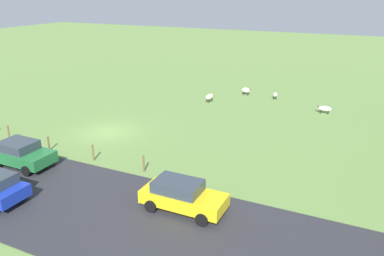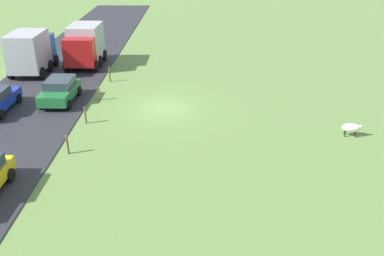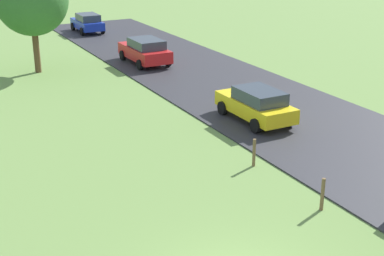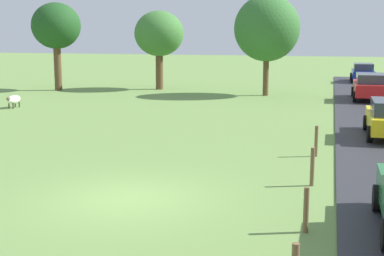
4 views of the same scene
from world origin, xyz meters
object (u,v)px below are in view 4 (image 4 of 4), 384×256
object	(u,v)px
tree_2	(56,27)
car_1	(371,86)
car_4	(363,72)
sheep_2	(14,100)
tree_0	(159,34)
tree_1	(267,28)

from	to	relation	value
tree_2	car_1	xyz separation A→B (m)	(21.54, -0.87, -3.64)
car_1	car_4	distance (m)	12.27
sheep_2	tree_0	world-z (taller)	tree_0
tree_0	sheep_2	bearing A→B (deg)	-113.59
tree_0	car_4	bearing A→B (deg)	31.29
tree_1	tree_2	world-z (taller)	tree_1
tree_1	car_4	size ratio (longest dim) A/B	1.66
tree_1	tree_2	bearing A→B (deg)	-178.65
tree_0	tree_2	xyz separation A→B (m)	(-6.90, -2.42, 0.54)
sheep_2	car_4	bearing A→B (deg)	45.98
tree_0	tree_1	bearing A→B (deg)	-14.42
tree_1	car_1	size ratio (longest dim) A/B	1.47
tree_1	tree_0	bearing A→B (deg)	165.58
tree_2	car_4	world-z (taller)	tree_2
tree_1	car_4	xyz separation A→B (m)	(6.76, 11.05, -3.56)
sheep_2	tree_2	bearing A→B (deg)	101.63
sheep_2	tree_0	bearing A→B (deg)	66.41
tree_0	tree_1	world-z (taller)	tree_1
sheep_2	tree_1	bearing A→B (deg)	35.91
car_1	tree_0	bearing A→B (deg)	167.35
sheep_2	tree_2	world-z (taller)	tree_2
tree_2	sheep_2	bearing A→B (deg)	-78.37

